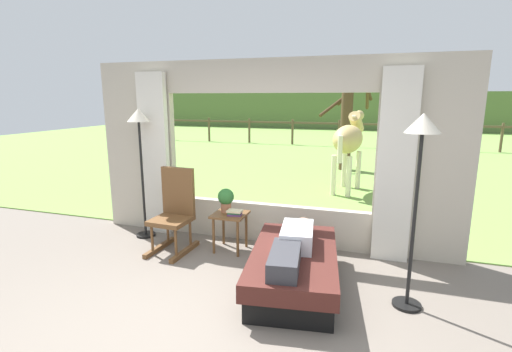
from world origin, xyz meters
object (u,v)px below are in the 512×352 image
Objects in this scene: recliner_sofa at (294,268)px; reclining_person at (293,243)px; book_stack at (235,213)px; floor_lamp_left at (140,134)px; side_table at (230,220)px; potted_plant at (226,199)px; floor_lamp_right at (420,153)px; rocking_chair at (175,211)px; horse at (349,139)px; pasture_tree at (348,117)px.

reclining_person is (-0.00, -0.05, 0.30)m from recliner_sofa.
book_stack is (-0.94, 0.72, 0.03)m from reclining_person.
floor_lamp_left is (-1.50, 0.17, 0.97)m from book_stack.
side_table is 2.63× the size of book_stack.
book_stack is at bearing -34.50° from potted_plant.
rocking_chair is at bearing 168.73° from floor_lamp_right.
recliner_sofa is 0.31m from reclining_person.
reclining_person is 4.63m from horse.
rocking_chair is at bearing -105.15° from pasture_tree.
floor_lamp_left is 3.70m from floor_lamp_right.
potted_plant reaches higher than reclining_person.
reclining_person is 0.49× the size of pasture_tree.
reclining_person is at bearing -90.14° from pasture_tree.
pasture_tree is (1.13, 6.28, 0.79)m from potted_plant.
recliner_sofa is 0.95× the size of floor_lamp_right.
recliner_sofa is at bearing -19.03° from floor_lamp_left.
rocking_chair is 0.82m from book_stack.
reclining_person is at bearing -82.49° from horse.
floor_lamp_right reaches higher than horse.
potted_plant is at bearing -99.31° from horse.
pasture_tree is (0.96, 6.40, 0.94)m from book_stack.
reclining_person reaches higher than book_stack.
rocking_chair is 0.76m from side_table.
potted_plant reaches higher than side_table.
reclining_person is 1.85m from rocking_chair.
potted_plant is 0.11× the size of pasture_tree.
side_table is at bearing -99.36° from pasture_tree.
rocking_chair is 1.23m from floor_lamp_left.
horse reaches higher than side_table.
horse is 2.58m from pasture_tree.
potted_plant is 0.17× the size of floor_lamp_left.
pasture_tree is (2.46, 6.23, -0.03)m from floor_lamp_left.
reclining_person is at bearing -97.70° from recliner_sofa.
book_stack is at bearing 12.27° from rocking_chair.
horse is at bearing -85.04° from pasture_tree.
side_table is 0.27× the size of floor_lamp_right.
rocking_chair reaches higher than reclining_person.
pasture_tree is (1.77, 6.53, 0.95)m from rocking_chair.
book_stack is at bearing -6.42° from floor_lamp_left.
pasture_tree is (-1.14, 7.11, -0.04)m from floor_lamp_right.
side_table is 0.18× the size of pasture_tree.
recliner_sofa is 1.61× the size of rocking_chair.
floor_lamp_right reaches higher than recliner_sofa.
pasture_tree reaches higher than side_table.
potted_plant is (-1.11, 0.84, 0.18)m from reclining_person.
book_stack is 0.11× the size of horse.
rocking_chair is 0.38× the size of pasture_tree.
rocking_chair is at bearing -165.30° from side_table.
potted_plant is (0.64, 0.25, 0.16)m from rocking_chair.
side_table is 0.29× the size of horse.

